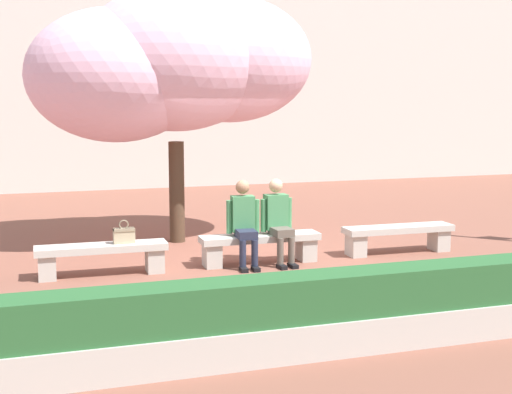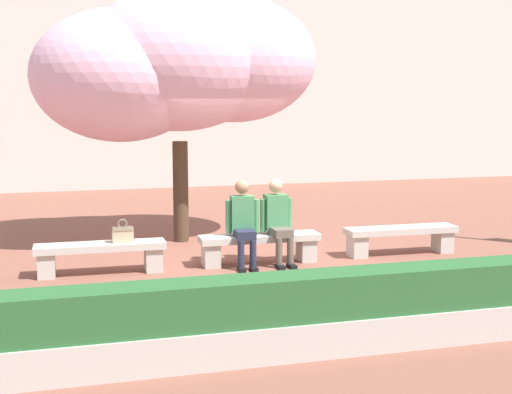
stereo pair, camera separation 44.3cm
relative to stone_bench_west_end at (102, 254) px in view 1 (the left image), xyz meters
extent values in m
plane|color=brown|center=(2.37, 0.00, -0.30)|extent=(100.00, 100.00, 0.00)
cube|color=beige|center=(2.37, 11.65, 4.49)|extent=(28.00, 4.00, 9.59)
cube|color=#BCB7AD|center=(0.00, 0.00, 0.10)|extent=(1.85, 0.46, 0.10)
cube|color=#BCB7AD|center=(-0.75, 0.02, -0.13)|extent=(0.25, 0.34, 0.35)
cube|color=#BCB7AD|center=(0.75, -0.02, -0.13)|extent=(0.25, 0.34, 0.35)
cube|color=#BCB7AD|center=(2.37, 0.00, 0.10)|extent=(1.85, 0.46, 0.10)
cube|color=#BCB7AD|center=(1.62, 0.02, -0.13)|extent=(0.25, 0.34, 0.35)
cube|color=#BCB7AD|center=(3.13, -0.02, -0.13)|extent=(0.25, 0.34, 0.35)
cube|color=#BCB7AD|center=(4.75, 0.00, 0.10)|extent=(1.85, 0.46, 0.10)
cube|color=#BCB7AD|center=(4.00, 0.02, -0.13)|extent=(0.25, 0.34, 0.35)
cube|color=#BCB7AD|center=(5.50, -0.02, -0.13)|extent=(0.25, 0.34, 0.35)
cube|color=black|center=(1.98, -0.41, -0.27)|extent=(0.12, 0.23, 0.06)
cylinder|color=#23283D|center=(1.99, -0.35, -0.06)|extent=(0.10, 0.10, 0.42)
cube|color=black|center=(2.16, -0.43, -0.27)|extent=(0.12, 0.23, 0.06)
cylinder|color=#23283D|center=(2.17, -0.37, -0.06)|extent=(0.10, 0.10, 0.42)
cube|color=#23283D|center=(2.09, -0.18, 0.21)|extent=(0.31, 0.42, 0.12)
cube|color=#428451|center=(2.11, 0.04, 0.48)|extent=(0.36, 0.25, 0.54)
sphere|color=#A37556|center=(2.11, 0.04, 0.88)|extent=(0.21, 0.21, 0.21)
cylinder|color=#428451|center=(1.90, 0.04, 0.44)|extent=(0.09, 0.09, 0.50)
cylinder|color=#428451|center=(2.32, 0.00, 0.44)|extent=(0.09, 0.09, 0.50)
cube|color=black|center=(2.57, -0.42, -0.27)|extent=(0.11, 0.22, 0.06)
cylinder|color=brown|center=(2.57, -0.36, -0.06)|extent=(0.10, 0.10, 0.42)
cube|color=black|center=(2.75, -0.42, -0.27)|extent=(0.11, 0.22, 0.06)
cylinder|color=brown|center=(2.75, -0.36, -0.06)|extent=(0.10, 0.10, 0.42)
cube|color=brown|center=(2.65, -0.18, 0.21)|extent=(0.30, 0.41, 0.12)
cube|color=#428451|center=(2.64, 0.04, 0.48)|extent=(0.35, 0.24, 0.54)
sphere|color=tan|center=(2.64, 0.04, 0.88)|extent=(0.21, 0.21, 0.21)
cylinder|color=#428451|center=(2.43, 0.01, 0.44)|extent=(0.09, 0.09, 0.50)
cylinder|color=#428451|center=(2.85, 0.03, 0.44)|extent=(0.09, 0.09, 0.50)
cube|color=tan|center=(0.32, -0.01, 0.26)|extent=(0.30, 0.14, 0.22)
cube|color=gray|center=(0.32, -0.02, 0.35)|extent=(0.30, 0.15, 0.04)
torus|color=#807259|center=(0.32, -0.01, 0.42)|extent=(0.14, 0.02, 0.14)
cylinder|color=#473323|center=(1.53, 2.05, 0.58)|extent=(0.27, 0.27, 1.76)
ellipsoid|color=#EFB7D1|center=(1.53, 2.05, 2.85)|extent=(3.25, 3.08, 2.43)
ellipsoid|color=#EFB7D1|center=(0.54, 2.17, 2.58)|extent=(2.99, 3.14, 2.24)
ellipsoid|color=#EFB7D1|center=(2.52, 2.15, 2.87)|extent=(2.93, 2.74, 2.20)
cube|color=#BCB7AD|center=(2.37, -3.83, -0.12)|extent=(9.04, 0.50, 0.36)
cube|color=#285B2D|center=(2.37, -3.83, 0.28)|extent=(8.94, 0.44, 0.44)
camera|label=1|loc=(-1.01, -10.09, 2.20)|focal=50.00mm
camera|label=2|loc=(-0.59, -10.22, 2.20)|focal=50.00mm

